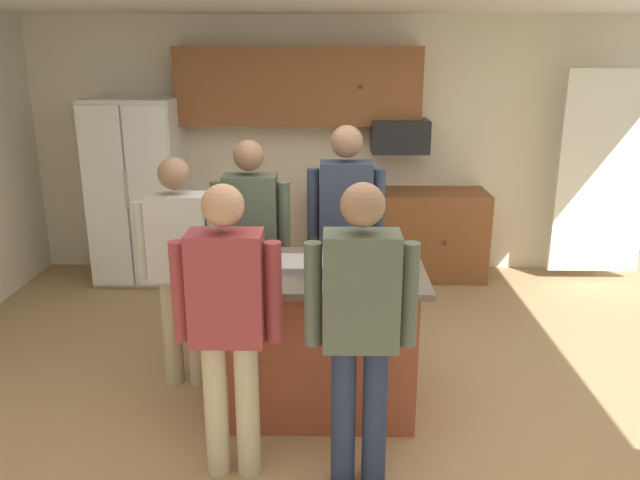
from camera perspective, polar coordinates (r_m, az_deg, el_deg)
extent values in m
plane|color=tan|center=(4.40, 1.88, -14.15)|extent=(7.04, 7.04, 0.00)
cube|color=beige|center=(6.65, 1.68, 8.42)|extent=(6.40, 0.10, 2.60)
cube|color=white|center=(6.83, 24.20, 5.49)|extent=(0.90, 0.06, 2.00)
cube|color=brown|center=(6.39, -1.94, 13.73)|extent=(2.40, 0.35, 0.75)
sphere|color=#4C3823|center=(6.20, 3.67, 13.61)|extent=(0.04, 0.04, 0.04)
cube|color=brown|center=(6.54, 6.91, 0.56)|extent=(1.80, 0.60, 0.90)
sphere|color=#4C3823|center=(6.31, 11.25, -0.26)|extent=(0.04, 0.04, 0.04)
cube|color=white|center=(6.61, -15.98, 4.32)|extent=(0.86, 0.70, 1.82)
cube|color=white|center=(6.33, -18.79, 3.55)|extent=(0.41, 0.04, 1.74)
cube|color=white|center=(6.20, -15.05, 3.61)|extent=(0.41, 0.04, 1.74)
cylinder|color=#B2B2B7|center=(6.22, -17.09, 4.34)|extent=(0.02, 0.02, 0.35)
cube|color=black|center=(6.36, 7.20, 9.30)|extent=(0.56, 0.40, 0.32)
cube|color=#9E4C33|center=(4.12, -0.08, -9.11)|extent=(1.18, 0.74, 0.92)
cube|color=#60564C|center=(3.94, -0.08, -2.84)|extent=(1.32, 0.88, 0.04)
cylinder|color=tan|center=(4.54, -13.19, -8.00)|extent=(0.13, 0.13, 0.78)
cylinder|color=tan|center=(4.51, -11.07, -8.08)|extent=(0.13, 0.13, 0.78)
cube|color=#B7B7B2|center=(4.29, -12.69, 0.26)|extent=(0.38, 0.22, 0.58)
sphere|color=#8C664C|center=(4.19, -13.06, 5.87)|extent=(0.21, 0.21, 0.21)
cylinder|color=#B7B7B2|center=(4.36, -15.74, 0.01)|extent=(0.09, 0.09, 0.53)
cylinder|color=#B7B7B2|center=(4.24, -9.52, -0.02)|extent=(0.09, 0.09, 0.53)
cylinder|color=#4C5166|center=(4.85, 1.25, -5.46)|extent=(0.13, 0.13, 0.85)
cylinder|color=#4C5166|center=(4.85, 3.27, -5.46)|extent=(0.13, 0.13, 0.85)
cube|color=#2D384C|center=(4.62, 2.37, 3.15)|extent=(0.38, 0.22, 0.64)
sphere|color=#8C664C|center=(4.53, 2.44, 8.87)|extent=(0.23, 0.23, 0.23)
cylinder|color=#2D384C|center=(4.62, -0.62, 2.95)|extent=(0.09, 0.09, 0.58)
cylinder|color=#2D384C|center=(4.64, 5.33, 2.91)|extent=(0.09, 0.09, 0.58)
cylinder|color=#232D4C|center=(4.82, -7.02, -6.04)|extent=(0.13, 0.13, 0.81)
cylinder|color=#232D4C|center=(4.79, -5.00, -6.07)|extent=(0.13, 0.13, 0.81)
cube|color=#4C5647|center=(4.58, -6.28, 2.12)|extent=(0.38, 0.22, 0.61)
sphere|color=#8C664C|center=(4.49, -6.46, 7.59)|extent=(0.22, 0.22, 0.22)
cylinder|color=#4C5647|center=(4.62, -9.23, 1.89)|extent=(0.09, 0.09, 0.54)
cylinder|color=#4C5647|center=(4.56, -3.28, 1.88)|extent=(0.09, 0.09, 0.54)
cylinder|color=#232D4C|center=(3.48, 2.06, -15.49)|extent=(0.13, 0.13, 0.80)
cylinder|color=#232D4C|center=(3.48, 4.96, -15.47)|extent=(0.13, 0.13, 0.80)
cube|color=#4C5647|center=(3.16, 3.73, -4.61)|extent=(0.38, 0.22, 0.60)
sphere|color=#8C664C|center=(3.03, 3.89, 3.18)|extent=(0.22, 0.22, 0.22)
cylinder|color=#4C5647|center=(3.17, -0.63, -4.93)|extent=(0.09, 0.09, 0.54)
cylinder|color=#4C5647|center=(3.19, 8.06, -4.94)|extent=(0.09, 0.09, 0.54)
cylinder|color=tan|center=(3.59, -9.34, -14.70)|extent=(0.13, 0.13, 0.79)
cylinder|color=tan|center=(3.56, -6.56, -14.82)|extent=(0.13, 0.13, 0.79)
cube|color=maroon|center=(3.27, -8.44, -4.32)|extent=(0.38, 0.22, 0.59)
sphere|color=tan|center=(3.14, -8.77, 3.11)|extent=(0.21, 0.21, 0.21)
cylinder|color=maroon|center=(3.32, -12.52, -4.56)|extent=(0.09, 0.09, 0.54)
cylinder|color=maroon|center=(3.25, -4.23, -4.72)|extent=(0.09, 0.09, 0.54)
cylinder|color=black|center=(4.17, -0.67, -0.57)|extent=(0.06, 0.06, 0.12)
cylinder|color=#4C6B99|center=(4.04, 6.02, -1.33)|extent=(0.08, 0.08, 0.10)
torus|color=#4C6B99|center=(4.05, 6.78, -1.26)|extent=(0.06, 0.01, 0.06)
cylinder|color=#4C6B99|center=(3.73, -0.83, -2.92)|extent=(0.08, 0.08, 0.09)
torus|color=#4C6B99|center=(3.72, 0.05, -2.86)|extent=(0.06, 0.01, 0.06)
cylinder|color=black|center=(4.18, -6.14, -0.42)|extent=(0.07, 0.07, 0.15)
cylinder|color=black|center=(3.79, 2.91, -2.23)|extent=(0.06, 0.06, 0.14)
cube|color=#B7B7BC|center=(3.95, -1.29, -2.32)|extent=(0.44, 0.30, 0.02)
cube|color=#A8A8AD|center=(3.94, -1.30, -2.05)|extent=(0.44, 0.30, 0.02)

